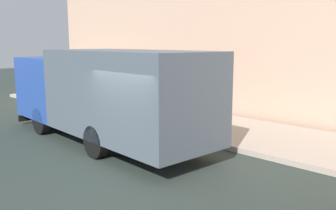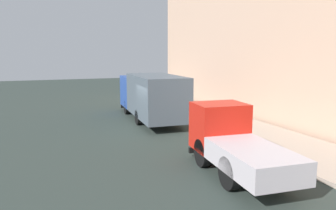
{
  "view_description": "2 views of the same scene",
  "coord_description": "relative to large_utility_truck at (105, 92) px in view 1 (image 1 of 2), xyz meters",
  "views": [
    {
      "loc": [
        -5.82,
        -6.93,
        3.2
      ],
      "look_at": [
        1.72,
        0.46,
        1.4
      ],
      "focal_mm": 39.04,
      "sensor_mm": 36.0,
      "label": 1
    },
    {
      "loc": [
        -5.54,
        -16.85,
        4.26
      ],
      "look_at": [
        1.48,
        0.73,
        1.23
      ],
      "focal_mm": 34.02,
      "sensor_mm": 36.0,
      "label": 2
    }
  ],
  "objects": [
    {
      "name": "street_sign_post",
      "position": [
        2.46,
        0.92,
        0.0
      ],
      "size": [
        0.44,
        0.08,
        2.53
      ],
      "color": "#4C5156",
      "rests_on": "sidewalk"
    },
    {
      "name": "large_utility_truck",
      "position": [
        0.0,
        0.0,
        0.0
      ],
      "size": [
        3.04,
        8.72,
        2.98
      ],
      "rotation": [
        0.0,
        0.0,
        -0.06
      ],
      "color": "#2548A4",
      "rests_on": "ground"
    },
    {
      "name": "ground",
      "position": [
        -1.04,
        -2.64,
        -1.65
      ],
      "size": [
        80.0,
        80.0,
        0.0
      ],
      "primitive_type": "plane",
      "color": "#2C3732"
    },
    {
      "name": "traffic_cone_orange",
      "position": [
        2.28,
        3.24,
        -1.22
      ],
      "size": [
        0.39,
        0.39,
        0.55
      ],
      "primitive_type": "cone",
      "color": "orange",
      "rests_on": "sidewalk"
    },
    {
      "name": "sidewalk",
      "position": [
        3.92,
        -2.64,
        -1.57
      ],
      "size": [
        3.9,
        30.0,
        0.16
      ],
      "primitive_type": "cube",
      "color": "#B7A694",
      "rests_on": "ground"
    },
    {
      "name": "pedestrian_standing",
      "position": [
        3.88,
        4.57,
        -0.56
      ],
      "size": [
        0.44,
        0.44,
        1.77
      ],
      "rotation": [
        0.0,
        0.0,
        2.95
      ],
      "color": "#5A4B4C",
      "rests_on": "sidewalk"
    },
    {
      "name": "pedestrian_walking",
      "position": [
        3.35,
        3.1,
        -0.64
      ],
      "size": [
        0.55,
        0.55,
        1.64
      ],
      "rotation": [
        0.0,
        0.0,
        5.38
      ],
      "color": "#433158",
      "rests_on": "sidewalk"
    }
  ]
}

